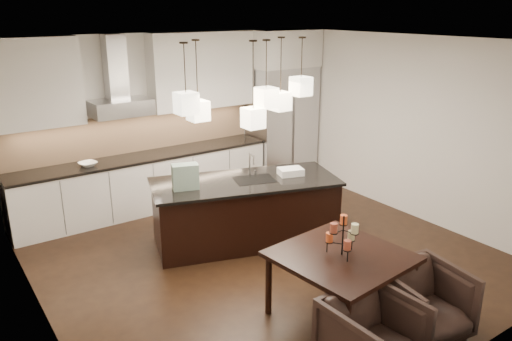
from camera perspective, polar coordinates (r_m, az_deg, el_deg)
floor at (r=6.81m, az=0.97°, el=-9.75°), size 5.50×5.50×0.02m
ceiling at (r=6.03m, az=1.12°, el=14.67°), size 5.50×5.50×0.02m
wall_back at (r=8.60m, az=-9.83°, el=5.96°), size 5.50×0.02×2.80m
wall_front at (r=4.48m, az=22.30°, el=-6.67°), size 5.50×0.02×2.80m
wall_left at (r=5.25m, az=-24.28°, el=-3.32°), size 0.02×5.50×2.80m
wall_right at (r=8.15m, az=17.05°, el=4.76°), size 0.02×5.50×2.80m
refrigerator at (r=9.42m, az=2.95°, el=5.24°), size 1.20×0.72×2.15m
fridge_panel at (r=9.21m, az=3.09°, el=13.76°), size 1.26×0.72×0.65m
lower_cabinets at (r=8.32m, az=-12.39°, el=-1.48°), size 4.21×0.62×0.88m
countertop at (r=8.18m, az=-12.60°, el=1.56°), size 4.21×0.66×0.04m
backsplash at (r=8.37m, az=-13.55°, el=4.23°), size 4.21×0.02×0.63m
upper_cab_left at (r=7.65m, az=-24.06°, el=9.08°), size 1.25×0.35×1.25m
upper_cab_right at (r=8.55m, az=-6.15°, el=11.32°), size 1.85×0.35×1.25m
hood_canopy at (r=7.94m, az=-15.16°, el=6.95°), size 0.90×0.52×0.24m
hood_chimney at (r=7.95m, az=-15.79°, el=11.31°), size 0.30×0.28×0.96m
fruit_bowl at (r=7.84m, az=-18.66°, el=0.70°), size 0.30×0.30×0.06m
island_body at (r=7.04m, az=-1.24°, el=-4.78°), size 2.66×1.69×0.87m
island_top at (r=6.87m, az=-1.27°, el=-1.28°), size 2.76×1.79×0.04m
faucet at (r=6.92m, az=-0.72°, el=0.68°), size 0.17×0.26×0.38m
tote_bag at (r=6.55m, az=-8.09°, el=-0.71°), size 0.37×0.27×0.34m
food_container at (r=7.08m, az=3.98°, el=-0.13°), size 0.39×0.33×0.10m
dining_table at (r=5.49m, az=9.57°, el=-12.85°), size 1.35×1.35×0.74m
candelabra at (r=5.22m, az=9.91°, el=-7.32°), size 0.39×0.39×0.43m
candle_a at (r=5.33m, az=10.84°, el=-7.28°), size 0.08×0.08×0.10m
candle_b at (r=5.26m, az=8.40°, el=-7.55°), size 0.08×0.08×0.10m
candle_c at (r=5.12m, az=10.40°, el=-8.38°), size 0.08×0.08×0.10m
candle_d at (r=5.30m, az=9.99°, el=-5.54°), size 0.08×0.08×0.10m
candle_e at (r=5.09m, az=8.87°, el=-6.50°), size 0.08×0.08×0.10m
candle_f at (r=5.11m, az=11.22°, el=-6.52°), size 0.08×0.08×0.10m
armchair_left at (r=4.85m, az=13.17°, el=-17.94°), size 0.79×0.81×0.72m
armchair_right at (r=5.44m, az=18.57°, el=-14.07°), size 0.88×0.90×0.72m
pendant_a at (r=6.05m, az=-7.98°, el=7.63°), size 0.24×0.24×0.26m
pendant_b at (r=6.56m, az=-6.63°, el=6.80°), size 0.24×0.24×0.26m
pendant_c at (r=6.47m, az=1.16°, el=8.34°), size 0.24×0.24×0.26m
pendant_d at (r=7.08m, az=2.80°, el=7.92°), size 0.24×0.24×0.26m
pendant_e at (r=7.05m, az=5.16°, el=9.57°), size 0.24×0.24×0.26m
pendant_f at (r=6.38m, az=-0.32°, el=6.03°), size 0.24×0.24×0.26m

